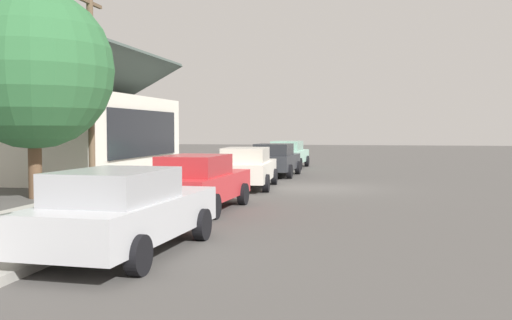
# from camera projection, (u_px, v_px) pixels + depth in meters

# --- Properties ---
(ground_plane) EXTENTS (120.00, 120.00, 0.00)m
(ground_plane) POSITION_uv_depth(u_px,v_px,m) (320.00, 188.00, 22.64)
(ground_plane) COLOR #4C4947
(sidewalk_curb) EXTENTS (60.00, 4.20, 0.16)m
(sidewalk_curb) POSITION_uv_depth(u_px,v_px,m) (182.00, 184.00, 23.68)
(sidewalk_curb) COLOR #A3A099
(sidewalk_curb) RESTS_ON ground
(car_silver) EXTENTS (4.98, 2.30, 1.59)m
(car_silver) POSITION_uv_depth(u_px,v_px,m) (125.00, 210.00, 10.71)
(car_silver) COLOR silver
(car_silver) RESTS_ON ground
(car_cherry) EXTENTS (4.77, 2.12, 1.59)m
(car_cherry) POSITION_uv_depth(u_px,v_px,m) (199.00, 182.00, 16.37)
(car_cherry) COLOR red
(car_cherry) RESTS_ON ground
(car_ivory) EXTENTS (4.84, 2.21, 1.59)m
(car_ivory) POSITION_uv_depth(u_px,v_px,m) (247.00, 167.00, 22.63)
(car_ivory) COLOR silver
(car_ivory) RESTS_ON ground
(car_charcoal) EXTENTS (4.38, 2.15, 1.59)m
(car_charcoal) POSITION_uv_depth(u_px,v_px,m) (275.00, 159.00, 28.35)
(car_charcoal) COLOR #2D3035
(car_charcoal) RESTS_ON ground
(car_seafoam) EXTENTS (4.59, 2.17, 1.59)m
(car_seafoam) POSITION_uv_depth(u_px,v_px,m) (288.00, 154.00, 34.28)
(car_seafoam) COLOR #9ED1BC
(car_seafoam) RESTS_ON ground
(storefront_building) EXTENTS (10.66, 7.55, 5.88)m
(storefront_building) POSITION_uv_depth(u_px,v_px,m) (73.00, 134.00, 27.68)
(storefront_building) COLOR silver
(storefront_building) RESTS_ON ground
(shade_tree) EXTENTS (5.28, 5.28, 6.92)m
(shade_tree) POSITION_uv_depth(u_px,v_px,m) (33.00, 69.00, 19.14)
(shade_tree) COLOR brown
(shade_tree) RESTS_ON ground
(utility_pole_wooden) EXTENTS (1.80, 0.24, 7.50)m
(utility_pole_wooden) POSITION_uv_depth(u_px,v_px,m) (91.00, 85.00, 21.31)
(utility_pole_wooden) COLOR brown
(utility_pole_wooden) RESTS_ON ground
(fire_hydrant_red) EXTENTS (0.22, 0.22, 0.71)m
(fire_hydrant_red) POSITION_uv_depth(u_px,v_px,m) (223.00, 172.00, 24.60)
(fire_hydrant_red) COLOR red
(fire_hydrant_red) RESTS_ON sidewalk_curb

